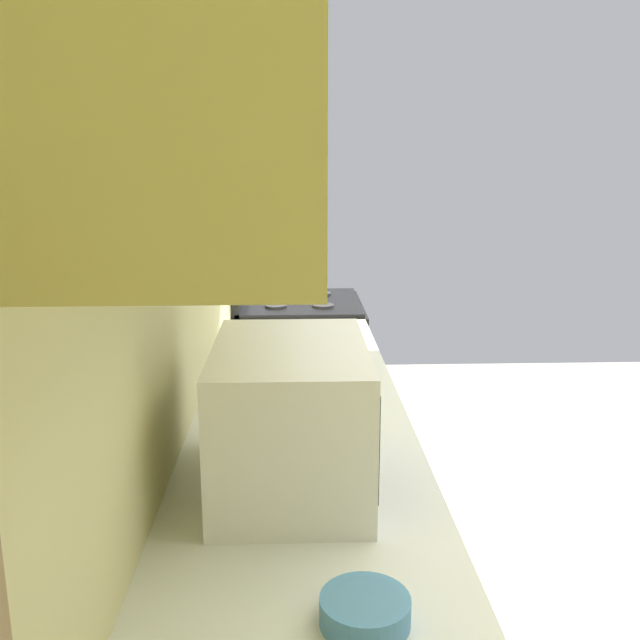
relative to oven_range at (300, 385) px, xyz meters
The scene contains 5 objects.
wall_back 1.88m from the oven_range, 166.47° to the left, with size 4.43×0.12×2.77m, color beige.
upper_cabinets 2.47m from the oven_range, behind, with size 1.90×0.32×0.61m.
oven_range is the anchor object (origin of this frame).
microwave 2.10m from the oven_range, behind, with size 0.51×0.35×0.34m.
bowl 2.56m from the oven_range, behind, with size 0.15×0.15×0.05m.
Camera 1 is at (-1.91, 1.14, 1.65)m, focal length 38.86 mm.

